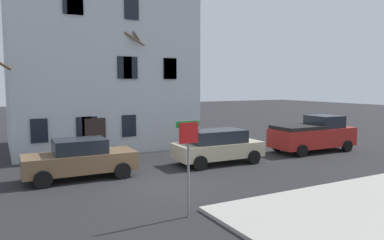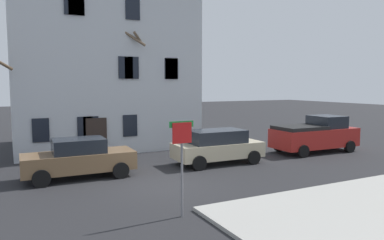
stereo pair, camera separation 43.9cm
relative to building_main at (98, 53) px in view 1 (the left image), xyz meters
name	(u,v)px [view 1 (the left image)]	position (x,y,z in m)	size (l,w,h in m)	color
ground_plane	(163,185)	(-0.17, -10.62, -5.88)	(120.00, 120.00, 0.00)	#262628
building_main	(98,53)	(0.00, 0.00, 0.00)	(10.96, 8.39, 11.58)	silver
tree_bare_mid	(128,80)	(1.04, -2.73, -1.73)	(3.44, 3.29, 7.80)	brown
car_brown_sedan	(80,159)	(-2.80, -8.11, -5.05)	(4.51, 1.99, 1.65)	brown
car_beige_wagon	(218,146)	(3.73, -8.34, -5.01)	(4.41, 2.13, 1.67)	#C6B793
pickup_truck_red	(313,134)	(10.37, -8.17, -4.88)	(5.12, 2.33, 2.07)	#AD231E
street_sign_pole	(188,150)	(-0.90, -14.11, -3.90)	(0.76, 0.07, 2.83)	slate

